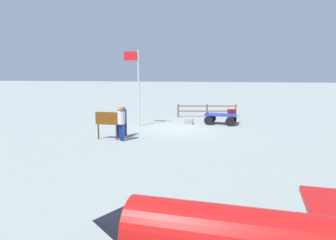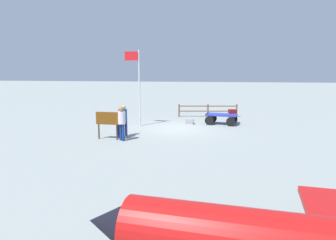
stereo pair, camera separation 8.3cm
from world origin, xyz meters
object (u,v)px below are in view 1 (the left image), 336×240
worker_supervisor (121,120)px  signboard (107,121)px  worker_trailing (124,119)px  flagpole (137,81)px  luggage_cart (220,117)px  suitcase_maroon (232,111)px  suitcase_tan (189,121)px  worker_lead (120,121)px

worker_supervisor → signboard: worker_supervisor is taller
worker_trailing → flagpole: flagpole is taller
worker_supervisor → luggage_cart: bearing=-134.1°
luggage_cart → suitcase_maroon: suitcase_maroon is taller
worker_supervisor → flagpole: (0.10, -4.18, 1.80)m
luggage_cart → suitcase_maroon: bearing=-149.1°
suitcase_tan → luggage_cart: bearing=-174.9°
worker_supervisor → suitcase_tan: bearing=-121.2°
signboard → luggage_cart: bearing=-139.4°
luggage_cart → worker_lead: worker_lead is taller
worker_lead → signboard: (0.60, 0.30, 0.06)m
suitcase_maroon → worker_trailing: bearing=38.1°
worker_lead → worker_supervisor: worker_supervisor is taller
worker_supervisor → flagpole: 4.55m
suitcase_tan → worker_lead: 5.81m
signboard → suitcase_maroon: bearing=-140.3°
suitcase_maroon → flagpole: flagpole is taller
worker_lead → worker_supervisor: bearing=113.8°
luggage_cart → suitcase_tan: size_ratio=4.07×
luggage_cart → signboard: size_ratio=1.50×
worker_trailing → worker_supervisor: 1.04m
suitcase_maroon → worker_trailing: size_ratio=0.33×
flagpole → worker_supervisor: bearing=91.4°
suitcase_maroon → flagpole: (6.05, 1.64, 2.06)m
suitcase_tan → flagpole: (3.24, 1.00, 2.69)m
suitcase_tan → suitcase_maroon: bearing=-167.3°
suitcase_tan → signboard: size_ratio=0.37×
luggage_cart → worker_supervisor: 7.49m
suitcase_maroon → flagpole: size_ratio=0.12×
suitcase_tan → signboard: (3.96, 4.98, 0.81)m
suitcase_maroon → worker_lead: worker_lead is taller
worker_trailing → suitcase_maroon: bearing=-141.9°
luggage_cart → worker_supervisor: worker_supervisor is taller
flagpole → signboard: flagpole is taller
luggage_cart → suitcase_tan: (2.06, 0.18, -0.30)m
suitcase_tan → worker_supervisor: worker_supervisor is taller
suitcase_maroon → suitcase_tan: (2.81, 0.64, -0.63)m
worker_lead → flagpole: bearing=-91.9°
suitcase_maroon → flagpole: 6.60m
luggage_cart → flagpole: (5.30, 1.19, 2.39)m
worker_lead → signboard: bearing=27.0°
suitcase_tan → flagpole: size_ratio=0.11×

